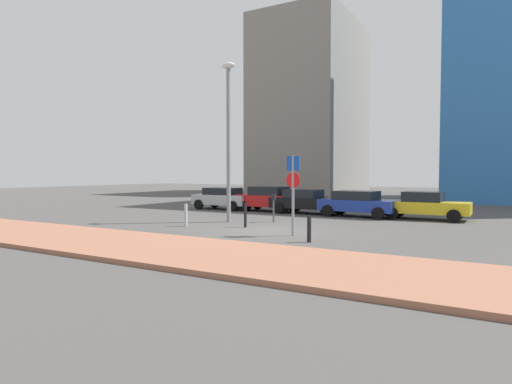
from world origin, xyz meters
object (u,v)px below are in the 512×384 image
(parked_car_blue, at_px, (358,203))
(parked_car_silver, at_px, (223,198))
(parked_car_black, at_px, (307,201))
(traffic_bollard_near, at_px, (245,215))
(parking_meter, at_px, (274,204))
(street_lamp, at_px, (229,130))
(parking_sign_post, at_px, (293,185))
(parked_car_red, at_px, (269,198))
(parked_car_yellow, at_px, (424,205))
(traffic_bollard_far, at_px, (309,229))
(traffic_bollard_mid, at_px, (186,215))

(parked_car_blue, bearing_deg, parked_car_silver, 178.11)
(parked_car_black, relative_size, traffic_bollard_near, 4.14)
(parking_meter, height_order, street_lamp, street_lamp)
(parking_meter, bearing_deg, parked_car_silver, 142.07)
(parked_car_black, height_order, parking_sign_post, parking_sign_post)
(parked_car_red, height_order, traffic_bollard_near, parked_car_red)
(parked_car_silver, bearing_deg, street_lamp, -53.23)
(parking_sign_post, bearing_deg, traffic_bollard_near, 156.01)
(parked_car_black, distance_m, parking_meter, 5.03)
(parked_car_red, height_order, parked_car_yellow, parked_car_red)
(parked_car_silver, height_order, parked_car_yellow, parked_car_yellow)
(traffic_bollard_near, height_order, traffic_bollard_far, traffic_bollard_near)
(parked_car_red, bearing_deg, parking_meter, -59.49)
(parked_car_yellow, xyz_separation_m, parking_meter, (-6.08, -5.03, 0.14))
(parked_car_blue, distance_m, street_lamp, 8.25)
(parked_car_blue, relative_size, parking_sign_post, 1.40)
(street_lamp, xyz_separation_m, traffic_bollard_near, (1.80, -1.36, -3.95))
(parked_car_yellow, bearing_deg, parked_car_blue, -174.73)
(parked_car_silver, xyz_separation_m, parked_car_blue, (9.14, -0.30, -0.01))
(street_lamp, bearing_deg, parked_car_black, 75.88)
(parking_sign_post, distance_m, street_lamp, 6.01)
(parked_car_blue, bearing_deg, parking_meter, -119.78)
(parked_car_red, xyz_separation_m, parked_car_black, (2.66, -0.25, -0.07))
(parked_car_black, xyz_separation_m, traffic_bollard_near, (0.29, -7.37, -0.21))
(parked_car_red, relative_size, street_lamp, 0.55)
(parked_car_black, relative_size, parking_sign_post, 1.44)
(traffic_bollard_near, bearing_deg, traffic_bollard_far, -30.75)
(parking_meter, height_order, traffic_bollard_far, parking_meter)
(parked_car_blue, bearing_deg, traffic_bollard_near, -111.89)
(parked_car_silver, distance_m, parked_car_black, 6.01)
(street_lamp, bearing_deg, parking_meter, 27.16)
(parked_car_blue, distance_m, parking_sign_post, 8.47)
(parked_car_yellow, distance_m, traffic_bollard_far, 10.06)
(parking_sign_post, height_order, traffic_bollard_mid, parking_sign_post)
(parked_car_blue, bearing_deg, parked_car_red, 174.68)
(parked_car_silver, bearing_deg, parked_car_yellow, 0.05)
(street_lamp, relative_size, traffic_bollard_mid, 7.68)
(parked_car_blue, relative_size, parked_car_yellow, 0.99)
(parked_car_silver, relative_size, parked_car_red, 0.94)
(parked_car_blue, relative_size, traffic_bollard_far, 4.67)
(traffic_bollard_near, bearing_deg, parked_car_silver, 130.46)
(parked_car_silver, distance_m, parked_car_yellow, 12.52)
(parked_car_silver, height_order, parked_car_black, parked_car_silver)
(parked_car_yellow, bearing_deg, parking_meter, -140.41)
(parked_car_yellow, height_order, parking_sign_post, parking_sign_post)
(street_lamp, distance_m, traffic_bollard_mid, 4.72)
(traffic_bollard_near, bearing_deg, parking_meter, 86.51)
(parked_car_yellow, height_order, street_lamp, street_lamp)
(parking_meter, relative_size, traffic_bollard_far, 1.48)
(street_lamp, bearing_deg, parked_car_silver, 126.77)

